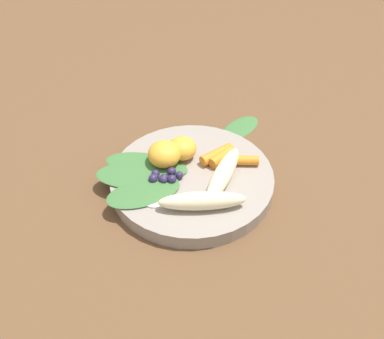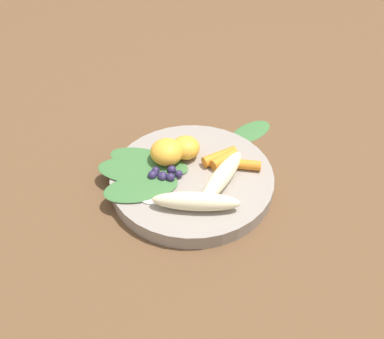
% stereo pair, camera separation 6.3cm
% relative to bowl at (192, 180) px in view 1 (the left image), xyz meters
% --- Properties ---
extents(ground_plane, '(2.40, 2.40, 0.00)m').
position_rel_bowl_xyz_m(ground_plane, '(0.00, 0.00, -0.01)').
color(ground_plane, brown).
extents(bowl, '(0.26, 0.26, 0.02)m').
position_rel_bowl_xyz_m(bowl, '(0.00, 0.00, 0.00)').
color(bowl, gray).
rests_on(bowl, ground_plane).
extents(banana_peeled_left, '(0.04, 0.13, 0.03)m').
position_rel_bowl_xyz_m(banana_peeled_left, '(-0.05, -0.01, 0.03)').
color(banana_peeled_left, beige).
rests_on(banana_peeled_left, bowl).
extents(banana_peeled_right, '(0.12, 0.09, 0.03)m').
position_rel_bowl_xyz_m(banana_peeled_right, '(-0.05, 0.05, 0.03)').
color(banana_peeled_right, beige).
rests_on(banana_peeled_right, bowl).
extents(orange_segment_near, '(0.05, 0.05, 0.04)m').
position_rel_bowl_xyz_m(orange_segment_near, '(0.05, 0.00, 0.03)').
color(orange_segment_near, '#F4A833').
rests_on(orange_segment_near, bowl).
extents(orange_segment_far, '(0.05, 0.05, 0.04)m').
position_rel_bowl_xyz_m(orange_segment_far, '(0.04, -0.03, 0.03)').
color(orange_segment_far, '#F4A833').
rests_on(orange_segment_far, bowl).
extents(carrot_front, '(0.06, 0.04, 0.02)m').
position_rel_bowl_xyz_m(carrot_front, '(-0.05, -0.06, 0.02)').
color(carrot_front, orange).
rests_on(carrot_front, bowl).
extents(carrot_mid_left, '(0.03, 0.05, 0.02)m').
position_rel_bowl_xyz_m(carrot_mid_left, '(-0.03, -0.05, 0.02)').
color(carrot_mid_left, orange).
rests_on(carrot_mid_left, bowl).
extents(carrot_mid_right, '(0.04, 0.06, 0.02)m').
position_rel_bowl_xyz_m(carrot_mid_right, '(-0.02, -0.05, 0.02)').
color(carrot_mid_right, orange).
rests_on(carrot_mid_right, bowl).
extents(blueberry_pile, '(0.05, 0.04, 0.01)m').
position_rel_bowl_xyz_m(blueberry_pile, '(0.03, 0.03, 0.02)').
color(blueberry_pile, '#2D234C').
rests_on(blueberry_pile, bowl).
extents(coconut_shred_patch, '(0.05, 0.05, 0.00)m').
position_rel_bowl_xyz_m(coconut_shred_patch, '(0.02, 0.07, 0.01)').
color(coconut_shred_patch, white).
rests_on(coconut_shred_patch, bowl).
extents(kale_leaf_left, '(0.15, 0.09, 0.00)m').
position_rel_bowl_xyz_m(kale_leaf_left, '(0.07, 0.02, 0.01)').
color(kale_leaf_left, '#3D7038').
rests_on(kale_leaf_left, bowl).
extents(kale_leaf_right, '(0.15, 0.12, 0.00)m').
position_rel_bowl_xyz_m(kale_leaf_right, '(0.07, 0.05, 0.01)').
color(kale_leaf_right, '#3D7038').
rests_on(kale_leaf_right, bowl).
extents(kale_leaf_rear, '(0.12, 0.13, 0.00)m').
position_rel_bowl_xyz_m(kale_leaf_rear, '(0.04, 0.07, 0.01)').
color(kale_leaf_rear, '#3D7038').
rests_on(kale_leaf_rear, bowl).
extents(kale_leaf_stray, '(0.06, 0.10, 0.01)m').
position_rel_bowl_xyz_m(kale_leaf_stray, '(0.00, -0.18, -0.01)').
color(kale_leaf_stray, '#3D7038').
rests_on(kale_leaf_stray, ground_plane).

